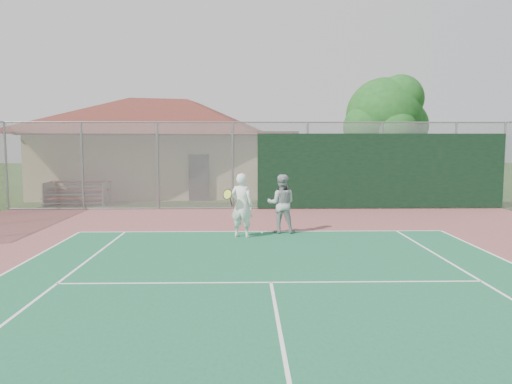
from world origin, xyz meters
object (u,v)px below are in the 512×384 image
at_px(bleachers, 77,192).
at_px(player_white_front, 241,206).
at_px(clubhouse, 167,137).
at_px(player_grey_back, 281,204).
at_px(tree, 386,118).

bearing_deg(bleachers, player_white_front, -51.36).
xyz_separation_m(clubhouse, player_grey_back, (5.26, -12.31, -2.08)).
height_order(bleachers, player_white_front, player_white_front).
bearing_deg(tree, bleachers, -174.33).
distance_m(bleachers, player_grey_back, 10.97).
xyz_separation_m(player_white_front, player_grey_back, (1.19, 0.65, -0.05)).
xyz_separation_m(bleachers, player_grey_back, (8.41, -7.04, 0.35)).
bearing_deg(player_grey_back, bleachers, -35.04).
relative_size(clubhouse, bleachers, 5.21).
bearing_deg(tree, clubhouse, 159.98).
bearing_deg(clubhouse, player_white_front, -76.75).
distance_m(bleachers, tree, 14.29).
xyz_separation_m(clubhouse, tree, (10.70, -3.90, 0.83)).
relative_size(bleachers, tree, 0.47).
bearing_deg(player_white_front, tree, -105.91).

